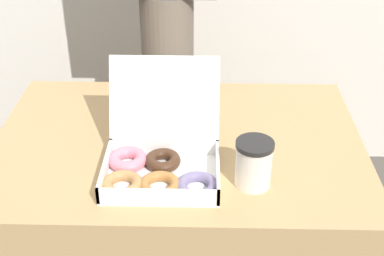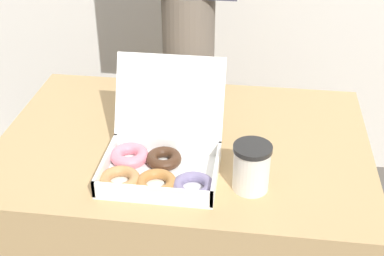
{
  "view_description": "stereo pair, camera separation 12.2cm",
  "coord_description": "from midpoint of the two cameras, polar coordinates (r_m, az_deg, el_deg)",
  "views": [
    {
      "loc": [
        0.07,
        -1.27,
        1.56
      ],
      "look_at": [
        0.04,
        -0.14,
        0.88
      ],
      "focal_mm": 50.0,
      "sensor_mm": 36.0,
      "label": 1
    },
    {
      "loc": [
        0.19,
        -1.26,
        1.56
      ],
      "look_at": [
        0.04,
        -0.14,
        0.88
      ],
      "focal_mm": 50.0,
      "sensor_mm": 36.0,
      "label": 2
    }
  ],
  "objects": [
    {
      "name": "table",
      "position": [
        1.74,
        -3.39,
        -11.75
      ],
      "size": [
        1.04,
        0.72,
        0.75
      ],
      "color": "tan",
      "rests_on": "ground_plane"
    },
    {
      "name": "donut_box",
      "position": [
        1.36,
        -6.33,
        -3.73
      ],
      "size": [
        0.32,
        0.33,
        0.25
      ],
      "color": "white",
      "rests_on": "table"
    },
    {
      "name": "coffee_cup",
      "position": [
        1.31,
        3.95,
        -3.86
      ],
      "size": [
        0.09,
        0.09,
        0.12
      ],
      "color": "silver",
      "rests_on": "table"
    }
  ]
}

